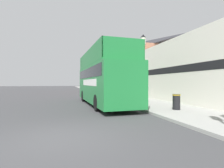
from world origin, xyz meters
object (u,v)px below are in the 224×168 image
parked_car_ahead_of_bus (94,91)px  lamp_post_second (112,67)px  lamp_post_nearest (143,57)px  litter_bin (176,101)px  tour_bus (103,81)px

parked_car_ahead_of_bus → lamp_post_second: size_ratio=0.87×
parked_car_ahead_of_bus → lamp_post_second: lamp_post_second is taller
lamp_post_nearest → lamp_post_second: size_ratio=1.00×
lamp_post_second → litter_bin: size_ratio=5.20×
tour_bus → litter_bin: (3.50, -4.50, -1.28)m
lamp_post_nearest → lamp_post_second: bearing=89.6°
lamp_post_second → lamp_post_nearest: bearing=-90.4°
parked_car_ahead_of_bus → lamp_post_nearest: bearing=-79.2°
tour_bus → lamp_post_second: bearing=65.1°
tour_bus → lamp_post_second: lamp_post_second is taller
lamp_post_nearest → parked_car_ahead_of_bus: bearing=97.7°
litter_bin → lamp_post_nearest: bearing=136.4°
tour_bus → lamp_post_nearest: size_ratio=2.06×
lamp_post_second → litter_bin: 9.89m
litter_bin → lamp_post_second: bearing=98.7°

